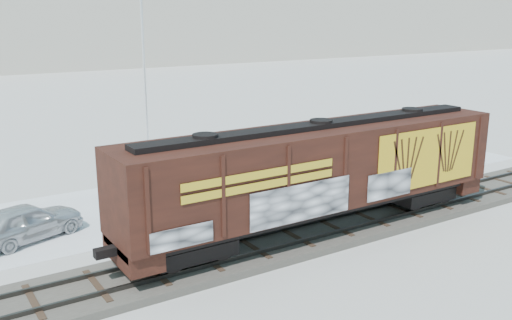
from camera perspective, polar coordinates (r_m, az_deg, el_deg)
ground at (r=23.23m, az=3.79°, el=-8.23°), size 500.00×500.00×0.00m
rail_track at (r=23.17m, az=3.79°, el=-7.89°), size 50.00×3.40×0.43m
parking_strip at (r=29.21m, az=-4.98°, el=-3.41°), size 40.00×8.00×0.03m
hopper_railcar at (r=23.02m, az=6.40°, el=-0.96°), size 17.11×3.06×4.36m
flagpole at (r=33.04m, az=-10.87°, el=7.26°), size 2.30×0.90×13.10m
car_silver at (r=24.90m, az=-21.97°, el=-5.74°), size 4.86×3.17×1.54m
car_white at (r=32.03m, az=1.67°, el=-0.35°), size 4.76×3.27×1.49m
car_dark at (r=32.95m, az=10.17°, el=-0.38°), size 4.58×2.99×1.23m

